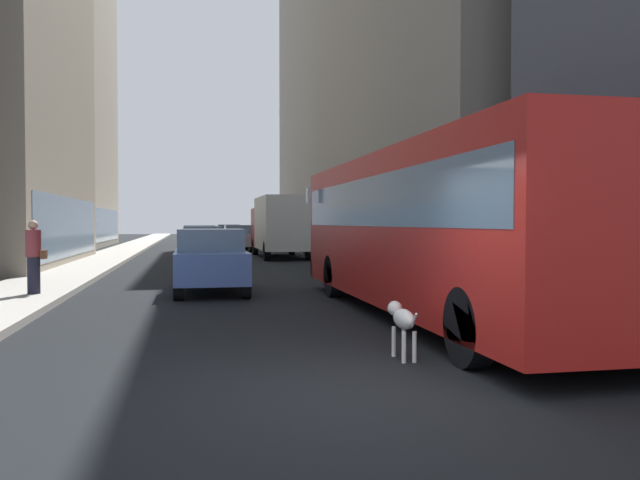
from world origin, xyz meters
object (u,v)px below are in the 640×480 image
Objects in this scene: car_white_van at (202,244)px; dalmatian_dog at (402,320)px; car_grey_wagon at (200,239)px; box_truck at (280,225)px; car_blue_hatchback at (210,260)px; car_red_coupe at (228,235)px; transit_bus at (433,223)px; car_silver_sedan at (238,238)px; pedestrian_with_handbag at (34,256)px.

car_white_van is 4.97× the size of dalmatian_dog.
car_grey_wagon is 5.99m from box_truck.
car_blue_hatchback is 4.51× the size of dalmatian_dog.
car_red_coupe is 34.26m from car_blue_hatchback.
transit_bus and box_truck have the same top height.
car_red_coupe is 21.90m from car_white_van.
car_red_coupe is at bearing 80.28° from car_grey_wagon.
car_silver_sedan and car_red_coupe have the same top height.
car_grey_wagon is 4.92× the size of dalmatian_dog.
car_red_coupe is 0.59× the size of box_truck.
car_silver_sedan is 2.62× the size of pedestrian_with_handbag.
car_white_van reaches higher than dalmatian_dog.
pedestrian_with_handbag is at bearing -115.52° from box_truck.
pedestrian_with_handbag is at bearing -165.90° from car_blue_hatchback.
car_white_van is 1.10× the size of car_blue_hatchback.
car_silver_sedan is 24.07m from car_blue_hatchback.
pedestrian_with_handbag is (-4.02, -21.18, 0.19)m from car_grey_wagon.
dalmatian_dog is at bearing -75.64° from car_blue_hatchback.
car_silver_sedan is at bearing 84.28° from car_blue_hatchback.
car_white_van is 12.41m from car_blue_hatchback.
pedestrian_with_handbag is (-4.02, -13.42, 0.19)m from car_white_van.
box_truck is 7.79× the size of dalmatian_dog.
transit_bus is at bearing -81.06° from car_grey_wagon.
car_silver_sedan and car_white_van have the same top height.
box_truck is at bearing 85.89° from dalmatian_dog.
box_truck is at bearing -47.59° from car_grey_wagon.
car_white_van is 5.31m from box_truck.
transit_bus is at bearing -86.87° from car_silver_sedan.
transit_bus is 39.49m from car_red_coupe.
dalmatian_dog is at bearing -116.95° from transit_bus.
dalmatian_dog is at bearing -90.29° from car_silver_sedan.
car_grey_wagon is at bearing -122.44° from car_silver_sedan.
car_red_coupe is (-1.60, 39.45, -0.95)m from transit_bus.
dalmatian_dog is at bearing -85.58° from car_grey_wagon.
box_truck is 18.63m from pedestrian_with_handbag.
transit_bus reaches higher than pedestrian_with_handbag.
car_white_van is at bearing -90.00° from car_grey_wagon.
dalmatian_dog is at bearing -83.96° from car_white_van.
car_blue_hatchback is at bearing 14.10° from pedestrian_with_handbag.
transit_bus is at bearing 63.05° from dalmatian_dog.
box_truck is 24.62m from dalmatian_dog.
car_silver_sedan is 1.02× the size of car_blue_hatchback.
dalmatian_dog is (-1.76, -3.47, -1.26)m from transit_bus.
car_white_van is (-2.40, -21.77, 0.00)m from car_red_coupe.
car_white_van is at bearing 96.04° from dalmatian_dog.
car_grey_wagon is 28.99m from dalmatian_dog.
pedestrian_with_handbag is (-6.26, 7.73, 0.50)m from dalmatian_dog.
car_grey_wagon is at bearing 98.94° from transit_bus.
transit_bus is 18.15m from car_white_van.
transit_bus is 2.61× the size of car_silver_sedan.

